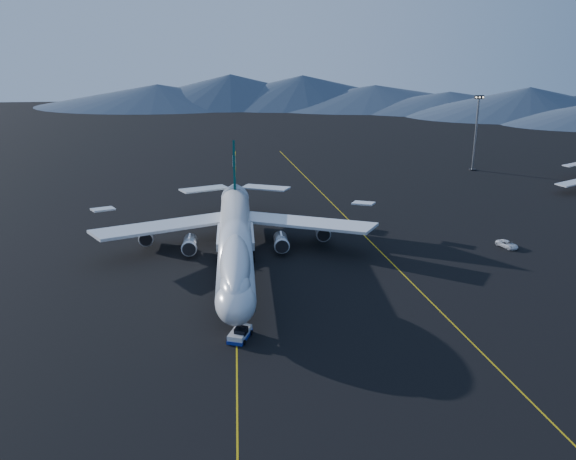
{
  "coord_description": "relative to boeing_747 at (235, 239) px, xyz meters",
  "views": [
    {
      "loc": [
        0.95,
        -118.74,
        48.62
      ],
      "look_at": [
        10.73,
        4.35,
        6.0
      ],
      "focal_mm": 40.0,
      "sensor_mm": 36.0,
      "label": 1
    }
  ],
  "objects": [
    {
      "name": "service_van",
      "position": [
        58.29,
        6.47,
        -5.11
      ],
      "size": [
        4.24,
        5.58,
        1.41
      ],
      "primitive_type": "imported",
      "rotation": [
        0.0,
        0.0,
        0.43
      ],
      "color": "white",
      "rests_on": "ground"
    },
    {
      "name": "pushback_tug",
      "position": [
        0.51,
        -29.53,
        -5.12
      ],
      "size": [
        4.17,
        5.66,
        2.21
      ],
      "rotation": [
        0.0,
        0.0,
        -0.35
      ],
      "color": "silver",
      "rests_on": "ground"
    },
    {
      "name": "ground",
      "position": [
        -0.0,
        -0.03,
        -5.81
      ],
      "size": [
        500.0,
        500.0,
        0.0
      ],
      "primitive_type": "plane",
      "color": "black",
      "rests_on": "ground"
    },
    {
      "name": "floodlight_mast",
      "position": [
        75.47,
        75.58,
        6.13
      ],
      "size": [
        2.91,
        2.18,
        23.57
      ],
      "rotation": [
        0.0,
        0.0,
        0.19
      ],
      "color": "black",
      "rests_on": "ground"
    },
    {
      "name": "boeing_747",
      "position": [
        0.0,
        0.0,
        0.0
      ],
      "size": [
        59.62,
        72.43,
        19.37
      ],
      "color": "silver",
      "rests_on": "ground"
    },
    {
      "name": "taxiway_line_main",
      "position": [
        -0.0,
        -0.03,
        -5.8
      ],
      "size": [
        0.25,
        220.0,
        0.01
      ],
      "primitive_type": "cube",
      "color": "gold",
      "rests_on": "ground"
    },
    {
      "name": "taxiway_line_side",
      "position": [
        30.0,
        9.97,
        -5.8
      ],
      "size": [
        28.08,
        198.09,
        0.01
      ],
      "primitive_type": "cube",
      "rotation": [
        0.0,
        0.0,
        0.14
      ],
      "color": "gold",
      "rests_on": "ground"
    }
  ]
}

